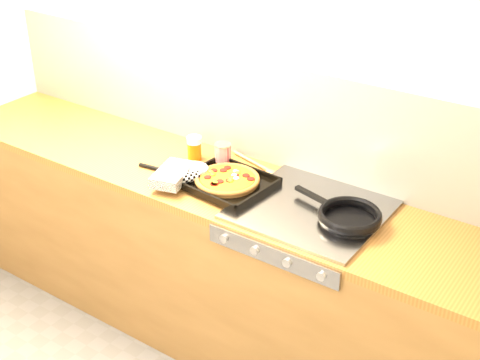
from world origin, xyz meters
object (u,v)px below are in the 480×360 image
Objects in this scene: tomato_can at (223,155)px; frying_pan at (348,217)px; pizza_on_tray at (213,178)px; juice_glass at (194,148)px.

frying_pan is at bearing -10.67° from tomato_can.
pizza_on_tray is at bearing -175.18° from frying_pan.
pizza_on_tray is 0.21m from tomato_can.
frying_pan is 0.89m from juice_glass.
juice_glass reaches higher than tomato_can.
frying_pan is 3.86× the size of juice_glass.
tomato_can reaches higher than pizza_on_tray.
pizza_on_tray is 4.50× the size of tomato_can.
frying_pan is at bearing -7.28° from juice_glass.
tomato_can is at bearing 113.36° from pizza_on_tray.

